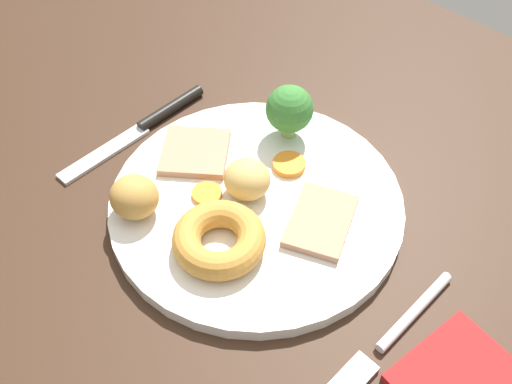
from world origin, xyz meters
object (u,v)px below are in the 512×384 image
(meat_slice_main, at_px, (321,221))
(carrot_coin_front, at_px, (207,194))
(roast_potato_right, at_px, (134,197))
(carrot_coin_back, at_px, (291,166))
(meat_slice_under, at_px, (197,151))
(knife, at_px, (147,124))
(dinner_plate, at_px, (256,204))
(yorkshire_pudding, at_px, (219,239))
(broccoli_floret, at_px, (289,110))
(fork, at_px, (390,338))
(roast_potato_left, at_px, (251,176))

(meat_slice_main, distance_m, carrot_coin_front, 0.11)
(roast_potato_right, height_order, carrot_coin_back, roast_potato_right)
(meat_slice_main, height_order, meat_slice_under, same)
(knife, bearing_deg, roast_potato_right, 47.22)
(dinner_plate, height_order, carrot_coin_front, carrot_coin_front)
(meat_slice_main, relative_size, yorkshire_pudding, 0.92)
(yorkshire_pudding, xyz_separation_m, roast_potato_right, (0.08, 0.02, 0.01))
(dinner_plate, distance_m, knife, 0.16)
(meat_slice_main, distance_m, meat_slice_under, 0.15)
(yorkshire_pudding, bearing_deg, meat_slice_main, -119.93)
(meat_slice_under, distance_m, yorkshire_pudding, 0.12)
(meat_slice_under, relative_size, yorkshire_pudding, 0.79)
(roast_potato_right, distance_m, carrot_coin_front, 0.07)
(meat_slice_under, height_order, broccoli_floret, broccoli_floret)
(dinner_plate, bearing_deg, yorkshire_pudding, 103.92)
(broccoli_floret, relative_size, knife, 0.31)
(meat_slice_under, distance_m, carrot_coin_front, 0.06)
(dinner_plate, bearing_deg, fork, 171.34)
(meat_slice_under, relative_size, fork, 0.42)
(dinner_plate, bearing_deg, knife, -0.89)
(yorkshire_pudding, bearing_deg, dinner_plate, -76.08)
(carrot_coin_front, xyz_separation_m, carrot_coin_back, (-0.03, -0.08, 0.00))
(carrot_coin_front, bearing_deg, meat_slice_under, -33.33)
(meat_slice_main, distance_m, roast_potato_left, 0.08)
(dinner_plate, distance_m, meat_slice_main, 0.07)
(yorkshire_pudding, height_order, knife, yorkshire_pudding)
(carrot_coin_back, xyz_separation_m, fork, (-0.17, 0.08, -0.01))
(roast_potato_right, bearing_deg, fork, -166.21)
(roast_potato_left, relative_size, carrot_coin_back, 1.36)
(meat_slice_under, height_order, carrot_coin_front, meat_slice_under)
(roast_potato_right, height_order, broccoli_floret, broccoli_floret)
(broccoli_floret, bearing_deg, yorkshire_pudding, 109.20)
(roast_potato_right, xyz_separation_m, fork, (-0.24, -0.06, -0.03))
(roast_potato_right, distance_m, knife, 0.13)
(carrot_coin_front, relative_size, fork, 0.18)
(carrot_coin_back, bearing_deg, broccoli_floret, -45.09)
(dinner_plate, distance_m, meat_slice_under, 0.08)
(roast_potato_right, bearing_deg, roast_potato_left, -122.56)
(dinner_plate, distance_m, roast_potato_right, 0.11)
(yorkshire_pudding, height_order, carrot_coin_front, yorkshire_pudding)
(broccoli_floret, bearing_deg, carrot_coin_back, 134.91)
(roast_potato_right, distance_m, broccoli_floret, 0.17)
(meat_slice_under, bearing_deg, roast_potato_left, -178.27)
(meat_slice_under, xyz_separation_m, roast_potato_left, (-0.07, -0.00, 0.01))
(carrot_coin_back, bearing_deg, meat_slice_under, 31.36)
(roast_potato_left, distance_m, broccoli_floret, 0.09)
(dinner_plate, distance_m, carrot_coin_back, 0.05)
(roast_potato_right, height_order, carrot_coin_front, roast_potato_right)
(fork, bearing_deg, broccoli_floret, -116.90)
(broccoli_floret, bearing_deg, knife, 33.57)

